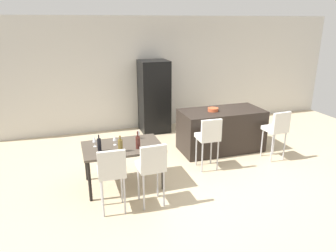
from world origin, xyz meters
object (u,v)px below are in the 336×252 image
object	(u,v)px
dining_table	(123,149)
fruit_bowl	(213,110)
dining_chair_near	(112,170)
wine_bottle_far	(99,145)
wine_bottle_left	(138,142)
bar_chair_left	(209,136)
wine_glass_end	(94,140)
wine_glass_middle	(138,132)
wine_bottle_near	(120,145)
dining_chair_far	(152,165)
wine_glass_right	(115,138)
bar_chair_middle	(277,128)
kitchen_island	(221,130)
refrigerator	(154,97)

from	to	relation	value
dining_table	fruit_bowl	distance (m)	2.36
dining_chair_near	wine_bottle_far	size ratio (longest dim) A/B	3.67
dining_table	wine_bottle_left	xyz separation A→B (m)	(0.23, -0.19, 0.18)
bar_chair_left	wine_bottle_far	world-z (taller)	bar_chair_left
wine_glass_end	fruit_bowl	distance (m)	2.72
wine_bottle_left	wine_glass_middle	world-z (taller)	wine_bottle_left
wine_bottle_near	wine_glass_middle	xyz separation A→B (m)	(0.41, 0.49, 0.02)
dining_chair_far	wine_glass_right	size ratio (longest dim) A/B	6.03
wine_bottle_left	dining_table	bearing A→B (deg)	140.17
dining_table	wine_glass_middle	distance (m)	0.47
wine_glass_middle	wine_glass_end	xyz separation A→B (m)	(-0.79, -0.14, 0.00)
dining_table	wine_bottle_far	xyz separation A→B (m)	(-0.40, -0.11, 0.18)
wine_bottle_near	fruit_bowl	xyz separation A→B (m)	(2.22, 1.16, 0.11)
bar_chair_left	wine_bottle_near	bearing A→B (deg)	-169.20
dining_chair_far	wine_glass_end	xyz separation A→B (m)	(-0.76, 0.91, 0.17)
wine_bottle_left	fruit_bowl	world-z (taller)	wine_bottle_left
wine_bottle_near	wine_glass_end	xyz separation A→B (m)	(-0.38, 0.35, 0.02)
bar_chair_left	dining_chair_near	xyz separation A→B (m)	(-1.98, -0.89, 0.00)
dining_chair_far	wine_bottle_left	bearing A→B (deg)	96.70
dining_table	wine_glass_middle	world-z (taller)	wine_glass_middle
fruit_bowl	wine_bottle_near	bearing A→B (deg)	-152.43
wine_bottle_far	wine_bottle_left	distance (m)	0.63
dining_table	fruit_bowl	xyz separation A→B (m)	(2.15, 0.92, 0.28)
bar_chair_left	wine_bottle_far	size ratio (longest dim) A/B	3.67
dining_chair_near	wine_bottle_left	distance (m)	0.82
dining_table	wine_glass_end	world-z (taller)	wine_glass_end
bar_chair_middle	wine_glass_middle	distance (m)	2.87
bar_chair_middle	wine_bottle_far	world-z (taller)	bar_chair_middle
wine_bottle_far	wine_bottle_near	xyz separation A→B (m)	(0.33, -0.12, -0.01)
dining_chair_far	wine_bottle_near	distance (m)	0.69
dining_chair_near	dining_chair_far	world-z (taller)	same
dining_table	wine_bottle_near	xyz separation A→B (m)	(-0.07, -0.24, 0.18)
bar_chair_left	bar_chair_middle	bearing A→B (deg)	0.00
wine_bottle_near	wine_glass_middle	distance (m)	0.64
wine_glass_right	wine_glass_end	distance (m)	0.34
dining_chair_far	kitchen_island	bearing A→B (deg)	39.75
kitchen_island	refrigerator	size ratio (longest dim) A/B	0.99
bar_chair_left	dining_chair_near	world-z (taller)	same
bar_chair_middle	refrigerator	bearing A→B (deg)	126.78
wine_glass_right	wine_glass_middle	bearing A→B (deg)	21.03
bar_chair_middle	wine_glass_middle	bearing A→B (deg)	176.83
wine_glass_right	fruit_bowl	xyz separation A→B (m)	(2.26, 0.84, 0.09)
wine_glass_middle	refrigerator	bearing A→B (deg)	67.96
bar_chair_left	dining_chair_far	size ratio (longest dim) A/B	1.00
wine_bottle_near	wine_glass_right	world-z (taller)	wine_bottle_near
wine_glass_middle	dining_chair_near	bearing A→B (deg)	-121.59
dining_chair_near	wine_bottle_left	size ratio (longest dim) A/B	3.48
wine_bottle_far	wine_bottle_left	xyz separation A→B (m)	(0.63, -0.08, -0.00)
kitchen_island	bar_chair_middle	distance (m)	1.20
bar_chair_middle	wine_bottle_near	world-z (taller)	bar_chair_middle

